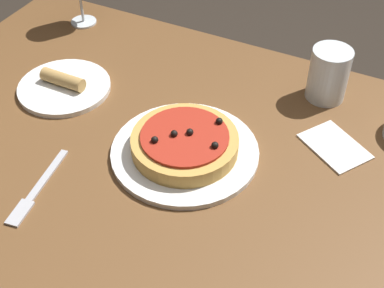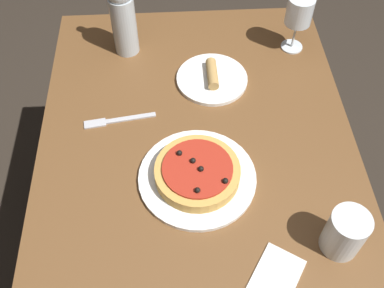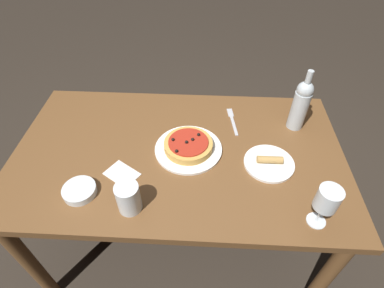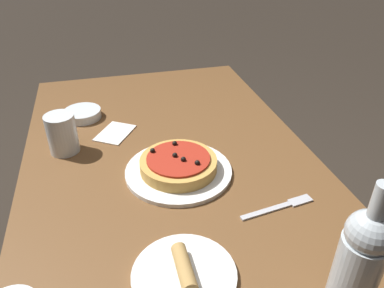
{
  "view_description": "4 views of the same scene",
  "coord_description": "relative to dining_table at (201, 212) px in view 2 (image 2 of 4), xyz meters",
  "views": [
    {
      "loc": [
        0.31,
        -0.68,
        1.48
      ],
      "look_at": [
        -0.01,
        -0.04,
        0.81
      ],
      "focal_mm": 50.0,
      "sensor_mm": 36.0,
      "label": 1
    },
    {
      "loc": [
        0.55,
        -0.06,
        1.69
      ],
      "look_at": [
        -0.08,
        -0.02,
        0.85
      ],
      "focal_mm": 42.0,
      "sensor_mm": 36.0,
      "label": 2
    },
    {
      "loc": [
        -0.11,
        0.9,
        1.68
      ],
      "look_at": [
        -0.06,
        0.03,
        0.82
      ],
      "focal_mm": 28.0,
      "sensor_mm": 36.0,
      "label": 3
    },
    {
      "loc": [
        -0.86,
        0.16,
        1.36
      ],
      "look_at": [
        -0.05,
        -0.04,
        0.84
      ],
      "focal_mm": 35.0,
      "sensor_mm": 36.0,
      "label": 4
    }
  ],
  "objects": [
    {
      "name": "dining_table",
      "position": [
        0.0,
        0.0,
        0.0
      ],
      "size": [
        1.43,
        0.83,
        0.75
      ],
      "color": "brown",
      "rests_on": "ground_plane"
    },
    {
      "name": "paper_napkin",
      "position": [
        0.21,
        0.14,
        0.09
      ],
      "size": [
        0.16,
        0.15,
        0.0
      ],
      "color": "silver",
      "rests_on": "dining_table"
    },
    {
      "name": "wine_glass",
      "position": [
        -0.51,
        0.32,
        0.22
      ],
      "size": [
        0.08,
        0.08,
        0.18
      ],
      "color": "silver",
      "rests_on": "dining_table"
    },
    {
      "name": "water_cup",
      "position": [
        0.15,
        0.3,
        0.15
      ],
      "size": [
        0.09,
        0.09,
        0.12
      ],
      "color": "silver",
      "rests_on": "dining_table"
    },
    {
      "name": "fork",
      "position": [
        -0.24,
        -0.22,
        0.09
      ],
      "size": [
        0.05,
        0.2,
        0.0
      ],
      "rotation": [
        0.0,
        0.0,
        -1.43
      ],
      "color": "#B7B7BC",
      "rests_on": "dining_table"
    },
    {
      "name": "dinner_plate",
      "position": [
        -0.04,
        -0.01,
        0.1
      ],
      "size": [
        0.29,
        0.29,
        0.01
      ],
      "color": "white",
      "rests_on": "dining_table"
    },
    {
      "name": "side_plate",
      "position": [
        -0.38,
        0.06,
        0.1
      ],
      "size": [
        0.21,
        0.21,
        0.04
      ],
      "color": "white",
      "rests_on": "dining_table"
    },
    {
      "name": "pizza",
      "position": [
        -0.04,
        -0.01,
        0.12
      ],
      "size": [
        0.21,
        0.21,
        0.05
      ],
      "color": "gold",
      "rests_on": "dinner_plate"
    },
    {
      "name": "wine_bottle",
      "position": [
        -0.53,
        -0.19,
        0.22
      ],
      "size": [
        0.07,
        0.07,
        0.3
      ],
      "color": "#B2BCC1",
      "rests_on": "dining_table"
    }
  ]
}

